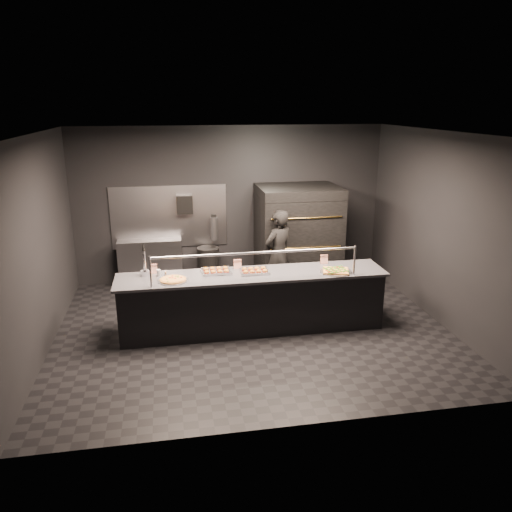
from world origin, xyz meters
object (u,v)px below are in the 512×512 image
prep_shelf (151,262)px  fire_extinguisher (214,228)px  beer_tap (145,266)px  slider_tray_b (255,271)px  slider_tray_a (216,271)px  round_pizza (173,280)px  square_pizza (336,271)px  towel_dispenser (185,204)px  pizza_oven (297,236)px  trash_bin (208,265)px  worker (278,255)px  service_counter (253,302)px

prep_shelf → fire_extinguisher: fire_extinguisher is taller
beer_tap → slider_tray_b: size_ratio=1.16×
slider_tray_a → round_pizza: bearing=-158.8°
prep_shelf → square_pizza: square_pizza is taller
towel_dispenser → fire_extinguisher: bearing=1.0°
pizza_oven → round_pizza: size_ratio=4.33×
prep_shelf → trash_bin: bearing=-5.2°
slider_tray_a → worker: size_ratio=0.29×
service_counter → slider_tray_a: service_counter is taller
service_counter → beer_tap: 1.72m
fire_extinguisher → beer_tap: bearing=-119.6°
slider_tray_a → slider_tray_b: slider_tray_a is taller
towel_dispenser → slider_tray_a: bearing=-80.8°
towel_dispenser → slider_tray_a: towel_dispenser is taller
towel_dispenser → fire_extinguisher: (0.55, 0.01, -0.49)m
service_counter → towel_dispenser: 2.78m
towel_dispenser → slider_tray_b: bearing=-68.1°
service_counter → square_pizza: bearing=-6.7°
prep_shelf → square_pizza: 3.82m
round_pizza → slider_tray_a: bearing=21.2°
towel_dispenser → fire_extinguisher: size_ratio=0.69×
prep_shelf → beer_tap: (-0.00, -2.12, 0.62)m
slider_tray_b → pizza_oven: bearing=57.9°
round_pizza → slider_tray_b: (1.24, 0.15, 0.01)m
prep_shelf → fire_extinguisher: (1.25, 0.08, 0.61)m
fire_extinguisher → slider_tray_b: fire_extinguisher is taller
round_pizza → square_pizza: size_ratio=0.91×
prep_shelf → fire_extinguisher: bearing=3.7°
beer_tap → towel_dispenser: bearing=72.3°
prep_shelf → worker: bearing=-25.9°
pizza_oven → towel_dispenser: bearing=166.9°
service_counter → square_pizza: (1.27, -0.15, 0.47)m
pizza_oven → square_pizza: pizza_oven is taller
trash_bin → worker: 1.61m
round_pizza → slider_tray_a: slider_tray_a is taller
slider_tray_b → square_pizza: bearing=-9.3°
slider_tray_b → fire_extinguisher: bearing=99.4°
prep_shelf → slider_tray_a: size_ratio=2.54×
worker → square_pizza: bearing=84.9°
beer_tap → prep_shelf: bearing=90.0°
fire_extinguisher → slider_tray_b: size_ratio=1.13×
service_counter → pizza_oven: 2.30m
service_counter → pizza_oven: size_ratio=2.15×
beer_tap → trash_bin: bearing=61.3°
slider_tray_b → worker: bearing=61.4°
slider_tray_a → slider_tray_b: 0.59m
pizza_oven → square_pizza: size_ratio=3.94×
fire_extinguisher → beer_tap: (-1.25, -2.20, 0.01)m
fire_extinguisher → worker: bearing=-49.1°
beer_tap → round_pizza: (0.41, -0.30, -0.13)m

